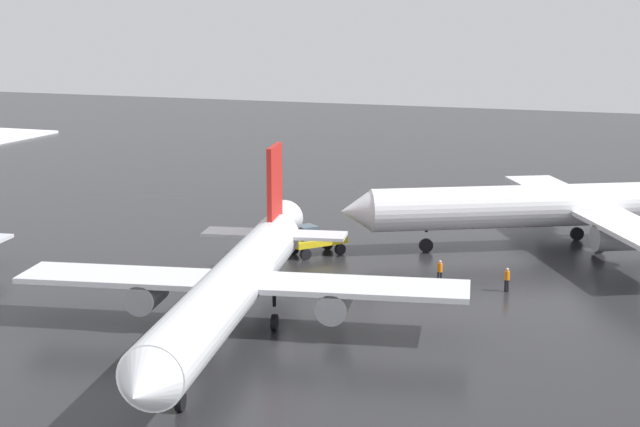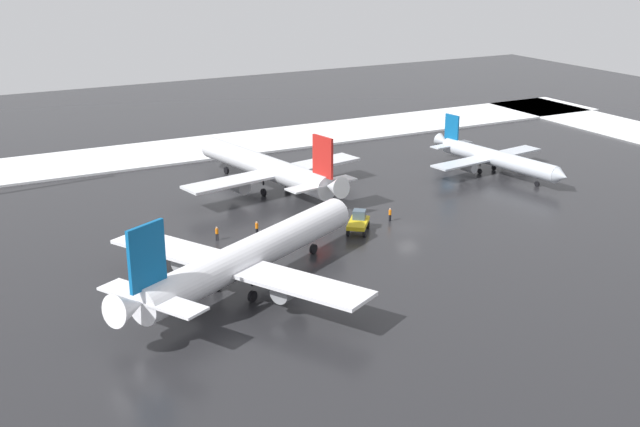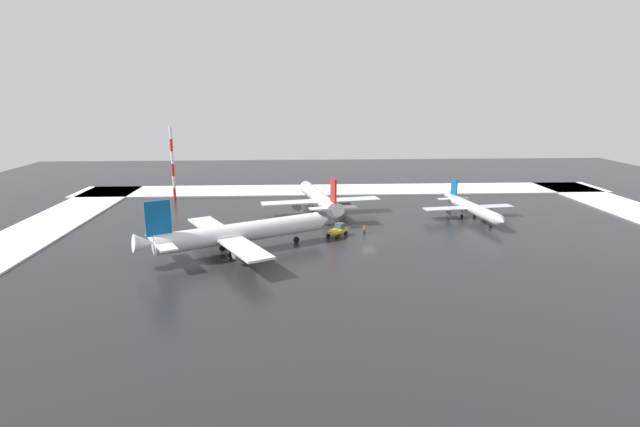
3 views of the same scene
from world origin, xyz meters
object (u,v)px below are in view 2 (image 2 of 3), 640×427
at_px(pushback_tug, 358,221).
at_px(ground_crew_mid_apron, 257,227).
at_px(airplane_distant_tail, 495,158).
at_px(ground_crew_beside_wing, 217,233).
at_px(ground_crew_near_tug, 390,214).
at_px(airplane_far_rear, 248,256).
at_px(airplane_parked_starboard, 267,167).

bearing_deg(pushback_tug, ground_crew_mid_apron, 107.04).
xyz_separation_m(airplane_distant_tail, ground_crew_beside_wing, (47.52, 7.11, -1.53)).
xyz_separation_m(airplane_distant_tail, ground_crew_near_tug, (25.76, 10.85, -1.53)).
bearing_deg(airplane_far_rear, pushback_tug, -0.92).
bearing_deg(airplane_distant_tail, ground_crew_near_tug, -75.33).
height_order(ground_crew_beside_wing, ground_crew_near_tug, same).
height_order(airplane_far_rear, ground_crew_near_tug, airplane_far_rear).
relative_size(airplane_parked_starboard, ground_crew_beside_wing, 19.71).
bearing_deg(airplane_far_rear, ground_crew_beside_wing, 53.40).
distance_m(pushback_tug, ground_crew_beside_wing, 17.12).
xyz_separation_m(airplane_distant_tail, ground_crew_mid_apron, (42.61, 7.59, -1.53)).
bearing_deg(airplane_parked_starboard, airplane_far_rear, 141.48).
height_order(pushback_tug, ground_crew_beside_wing, pushback_tug).
height_order(ground_crew_mid_apron, ground_crew_near_tug, same).
distance_m(airplane_far_rear, airplane_distant_tail, 54.27).
bearing_deg(pushback_tug, ground_crew_near_tug, -36.66).
height_order(pushback_tug, ground_crew_mid_apron, pushback_tug).
bearing_deg(ground_crew_mid_apron, pushback_tug, 49.98).
distance_m(pushback_tug, ground_crew_mid_apron, 12.33).
relative_size(airplane_far_rear, airplane_parked_starboard, 1.00).
distance_m(airplane_parked_starboard, ground_crew_mid_apron, 18.69).
relative_size(airplane_parked_starboard, ground_crew_near_tug, 19.71).
bearing_deg(ground_crew_mid_apron, ground_crew_near_tug, 61.13).
distance_m(airplane_parked_starboard, ground_crew_near_tug, 21.30).
bearing_deg(ground_crew_beside_wing, ground_crew_mid_apron, 103.05).
bearing_deg(ground_crew_mid_apron, airplane_parked_starboard, 133.74).
bearing_deg(ground_crew_mid_apron, ground_crew_beside_wing, -113.51).
bearing_deg(pushback_tug, ground_crew_beside_wing, 111.74).
distance_m(airplane_far_rear, airplane_parked_starboard, 34.35).
xyz_separation_m(airplane_far_rear, ground_crew_mid_apron, (-7.11, -14.12, -2.62)).
distance_m(ground_crew_mid_apron, ground_crew_near_tug, 17.16).
height_order(airplane_far_rear, airplane_parked_starboard, airplane_far_rear).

